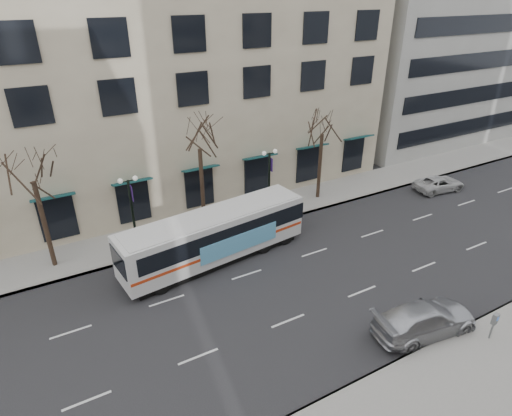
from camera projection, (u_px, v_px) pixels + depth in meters
ground at (266, 296)px, 23.97m from camera, size 160.00×160.00×0.00m
sidewalk_far at (263, 210)px, 33.09m from camera, size 80.00×4.00×0.15m
building_hotel at (113, 36)px, 33.95m from camera, size 40.00×20.00×24.00m
tree_far_left at (29, 166)px, 23.45m from camera, size 3.60×3.60×8.34m
tree_far_mid at (199, 135)px, 27.65m from camera, size 3.60×3.60×8.55m
tree_far_right at (323, 122)px, 32.17m from camera, size 3.60×3.60×8.06m
lamp_post_left at (132, 210)px, 26.86m from camera, size 1.22×0.45×5.21m
lamp_post_right at (269, 180)px, 31.15m from camera, size 1.22×0.45×5.21m
city_bus at (216, 235)px, 26.45m from camera, size 12.30×4.05×3.27m
silver_car at (425, 319)px, 21.16m from camera, size 5.76×2.97×1.60m
white_pickup at (439, 184)px, 36.24m from camera, size 4.65×2.61×1.23m
pay_station at (495, 321)px, 20.41m from camera, size 0.35×0.25×1.49m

